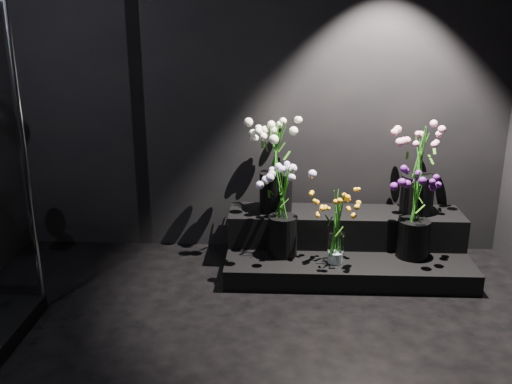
{
  "coord_description": "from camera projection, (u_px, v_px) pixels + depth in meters",
  "views": [
    {
      "loc": [
        0.19,
        -2.56,
        1.93
      ],
      "look_at": [
        0.02,
        1.2,
        0.74
      ],
      "focal_mm": 40.0,
      "sensor_mm": 36.0,
      "label": 1
    }
  ],
  "objects": [
    {
      "name": "wall_back",
      "position": [
        258.0,
        82.0,
        4.51
      ],
      "size": [
        4.0,
        0.0,
        4.0
      ],
      "primitive_type": "plane",
      "rotation": [
        1.57,
        0.0,
        0.0
      ],
      "color": "black",
      "rests_on": "floor"
    },
    {
      "name": "display_riser",
      "position": [
        345.0,
        245.0,
        4.5
      ],
      "size": [
        1.85,
        0.82,
        0.41
      ],
      "color": "black",
      "rests_on": "floor"
    },
    {
      "name": "bouquet_orange_bells",
      "position": [
        337.0,
        227.0,
        4.14
      ],
      "size": [
        0.34,
        0.34,
        0.54
      ],
      "rotation": [
        0.0,
        0.0,
        -0.28
      ],
      "color": "white",
      "rests_on": "display_riser"
    },
    {
      "name": "bouquet_lilac",
      "position": [
        283.0,
        203.0,
        4.23
      ],
      "size": [
        0.41,
        0.41,
        0.71
      ],
      "rotation": [
        0.0,
        0.0,
        0.09
      ],
      "color": "black",
      "rests_on": "display_riser"
    },
    {
      "name": "bouquet_purple",
      "position": [
        416.0,
        210.0,
        4.22
      ],
      "size": [
        0.43,
        0.43,
        0.67
      ],
      "rotation": [
        0.0,
        0.0,
        0.36
      ],
      "color": "black",
      "rests_on": "display_riser"
    },
    {
      "name": "bouquet_cream_roses",
      "position": [
        276.0,
        159.0,
        4.43
      ],
      "size": [
        0.42,
        0.42,
        0.74
      ],
      "rotation": [
        0.0,
        0.0,
        0.08
      ],
      "color": "black",
      "rests_on": "display_riser"
    },
    {
      "name": "bouquet_pink_roses",
      "position": [
        420.0,
        166.0,
        4.39
      ],
      "size": [
        0.38,
        0.38,
        0.68
      ],
      "rotation": [
        0.0,
        0.0,
        -0.06
      ],
      "color": "black",
      "rests_on": "display_riser"
    }
  ]
}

